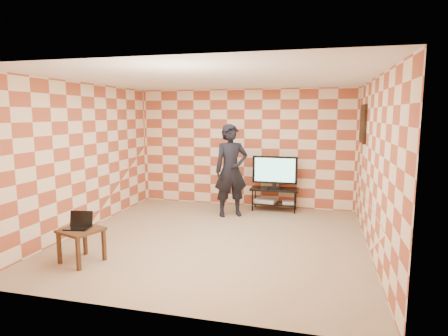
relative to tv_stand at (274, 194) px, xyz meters
The scene contains 14 objects.
floor 2.34m from the tv_stand, 109.15° to the right, with size 5.00×5.00×0.00m, color tan.
wall_back 1.28m from the tv_stand, 157.04° to the left, with size 5.00×0.02×2.70m, color beige.
wall_front 4.84m from the tv_stand, 99.19° to the right, with size 5.00×0.02×2.70m, color beige.
wall_left 4.04m from the tv_stand, 146.21° to the right, with size 0.02×5.00×2.70m, color beige.
wall_right 2.96m from the tv_stand, 51.34° to the right, with size 0.02×5.00×2.70m, color beige.
ceiling 3.28m from the tv_stand, 109.15° to the right, with size 5.00×5.00×0.02m, color white.
wall_art 2.42m from the tv_stand, 20.17° to the right, with size 0.04×0.72×0.72m.
tv_stand is the anchor object (origin of this frame).
tv 0.53m from the tv_stand, 88.71° to the right, with size 0.99×0.19×0.72m.
dvd_player 0.25m from the tv_stand, behind, with size 0.45×0.32×0.08m, color silver.
game_console 0.35m from the tv_stand, ahead, with size 0.25×0.18×0.06m, color silver.
side_table 4.34m from the tv_stand, 122.93° to the right, with size 0.66×0.66×0.50m.
laptop 4.34m from the tv_stand, 123.80° to the right, with size 0.38×0.32×0.23m.
person 1.22m from the tv_stand, 141.79° to the right, with size 0.70×0.46×1.93m, color black.
Camera 1 is at (1.67, -5.99, 2.13)m, focal length 30.00 mm.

